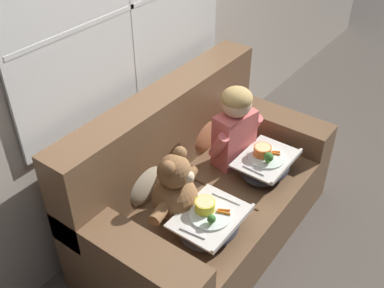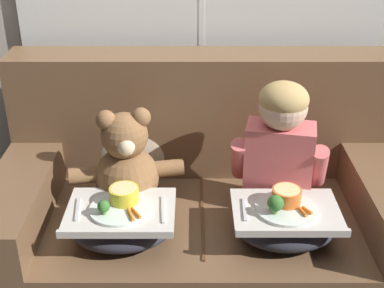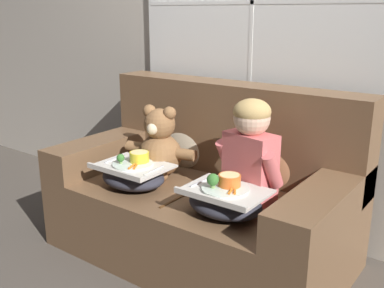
{
  "view_description": "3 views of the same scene",
  "coord_description": "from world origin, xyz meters",
  "px_view_note": "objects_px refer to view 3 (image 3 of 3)",
  "views": [
    {
      "loc": [
        -1.71,
        -1.12,
        2.25
      ],
      "look_at": [
        -0.01,
        0.13,
        0.69
      ],
      "focal_mm": 42.0,
      "sensor_mm": 36.0,
      "label": 1
    },
    {
      "loc": [
        -0.04,
        -1.84,
        1.65
      ],
      "look_at": [
        -0.04,
        0.11,
        0.65
      ],
      "focal_mm": 50.0,
      "sensor_mm": 36.0,
      "label": 2
    },
    {
      "loc": [
        1.36,
        -1.91,
        1.37
      ],
      "look_at": [
        -0.04,
        -0.02,
        0.67
      ],
      "focal_mm": 42.0,
      "sensor_mm": 36.0,
      "label": 3
    }
  ],
  "objects_px": {
    "couch": "(207,196)",
    "child_figure": "(251,146)",
    "lap_tray_child": "(225,200)",
    "throw_pillow_behind_teddy": "(185,140)",
    "teddy_bear": "(160,147)",
    "lap_tray_teddy": "(133,175)",
    "throw_pillow_behind_child": "(271,158)"
  },
  "relations": [
    {
      "from": "couch",
      "to": "child_figure",
      "type": "bearing_deg",
      "value": -9.56
    },
    {
      "from": "couch",
      "to": "lap_tray_child",
      "type": "relative_size",
      "value": 4.2
    },
    {
      "from": "throw_pillow_behind_teddy",
      "to": "teddy_bear",
      "type": "distance_m",
      "value": 0.25
    },
    {
      "from": "throw_pillow_behind_teddy",
      "to": "teddy_bear",
      "type": "xyz_separation_m",
      "value": [
        0.0,
        -0.25,
        0.02
      ]
    },
    {
      "from": "couch",
      "to": "child_figure",
      "type": "xyz_separation_m",
      "value": [
        0.3,
        -0.05,
        0.37
      ]
    },
    {
      "from": "couch",
      "to": "throw_pillow_behind_teddy",
      "type": "relative_size",
      "value": 4.46
    },
    {
      "from": "couch",
      "to": "teddy_bear",
      "type": "distance_m",
      "value": 0.4
    },
    {
      "from": "throw_pillow_behind_teddy",
      "to": "lap_tray_teddy",
      "type": "xyz_separation_m",
      "value": [
        0.0,
        -0.48,
        -0.09
      ]
    },
    {
      "from": "couch",
      "to": "lap_tray_teddy",
      "type": "height_order",
      "value": "couch"
    },
    {
      "from": "teddy_bear",
      "to": "lap_tray_child",
      "type": "height_order",
      "value": "teddy_bear"
    },
    {
      "from": "couch",
      "to": "child_figure",
      "type": "relative_size",
      "value": 3.08
    },
    {
      "from": "teddy_bear",
      "to": "lap_tray_child",
      "type": "relative_size",
      "value": 1.18
    },
    {
      "from": "couch",
      "to": "child_figure",
      "type": "distance_m",
      "value": 0.48
    },
    {
      "from": "couch",
      "to": "teddy_bear",
      "type": "relative_size",
      "value": 3.57
    },
    {
      "from": "throw_pillow_behind_child",
      "to": "teddy_bear",
      "type": "relative_size",
      "value": 0.77
    },
    {
      "from": "throw_pillow_behind_teddy",
      "to": "lap_tray_teddy",
      "type": "distance_m",
      "value": 0.49
    },
    {
      "from": "couch",
      "to": "throw_pillow_behind_child",
      "type": "distance_m",
      "value": 0.43
    },
    {
      "from": "throw_pillow_behind_child",
      "to": "throw_pillow_behind_teddy",
      "type": "height_order",
      "value": "throw_pillow_behind_teddy"
    },
    {
      "from": "teddy_bear",
      "to": "throw_pillow_behind_child",
      "type": "bearing_deg",
      "value": 22.34
    },
    {
      "from": "couch",
      "to": "teddy_bear",
      "type": "xyz_separation_m",
      "value": [
        -0.3,
        -0.06,
        0.26
      ]
    },
    {
      "from": "couch",
      "to": "throw_pillow_behind_child",
      "type": "height_order",
      "value": "couch"
    },
    {
      "from": "lap_tray_child",
      "to": "lap_tray_teddy",
      "type": "xyz_separation_m",
      "value": [
        -0.61,
        0.0,
        -0.0
      ]
    },
    {
      "from": "child_figure",
      "to": "teddy_bear",
      "type": "height_order",
      "value": "child_figure"
    },
    {
      "from": "lap_tray_teddy",
      "to": "lap_tray_child",
      "type": "bearing_deg",
      "value": -0.06
    },
    {
      "from": "throw_pillow_behind_teddy",
      "to": "couch",
      "type": "bearing_deg",
      "value": -32.45
    },
    {
      "from": "child_figure",
      "to": "lap_tray_child",
      "type": "xyz_separation_m",
      "value": [
        -0.0,
        -0.23,
        -0.22
      ]
    },
    {
      "from": "throw_pillow_behind_child",
      "to": "teddy_bear",
      "type": "bearing_deg",
      "value": -157.66
    },
    {
      "from": "lap_tray_child",
      "to": "couch",
      "type": "bearing_deg",
      "value": 136.75
    },
    {
      "from": "throw_pillow_behind_teddy",
      "to": "lap_tray_child",
      "type": "bearing_deg",
      "value": -38.25
    },
    {
      "from": "child_figure",
      "to": "teddy_bear",
      "type": "xyz_separation_m",
      "value": [
        -0.61,
        -0.0,
        -0.11
      ]
    },
    {
      "from": "child_figure",
      "to": "throw_pillow_behind_teddy",
      "type": "bearing_deg",
      "value": 158.09
    },
    {
      "from": "child_figure",
      "to": "teddy_bear",
      "type": "distance_m",
      "value": 0.62
    }
  ]
}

